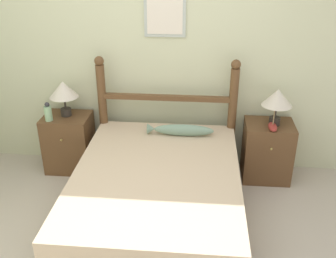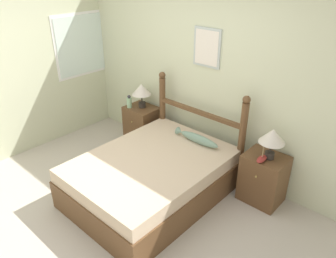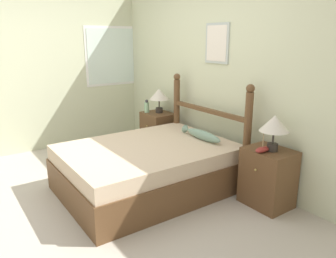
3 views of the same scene
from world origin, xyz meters
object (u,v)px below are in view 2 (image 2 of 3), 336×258
nightstand_left (142,125)px  nightstand_right (263,178)px  bottle (129,102)px  fish_pillow (197,138)px  model_boat (262,159)px  bed (152,177)px  table_lamp_left (142,90)px  table_lamp_right (272,137)px

nightstand_left → nightstand_right: same height
bottle → fish_pillow: bottle is taller
bottle → model_boat: bottle is taller
nightstand_left → bed: bearing=-38.6°
model_boat → fish_pillow: 0.90m
nightstand_right → fish_pillow: 0.96m
table_lamp_left → nightstand_right: bearing=-0.6°
bottle → model_boat: (2.26, -0.01, -0.06)m
bottle → model_boat: bearing=-0.1°
bed → bottle: size_ratio=9.61×
bed → table_lamp_right: bearing=37.3°
bed → table_lamp_right: 1.52m
bottle → fish_pillow: size_ratio=0.30×
bed → table_lamp_right: (1.10, 0.84, 0.64)m
table_lamp_left → bottle: size_ratio=1.87×
bottle → nightstand_left: bearing=41.5°
nightstand_right → table_lamp_right: (0.03, -0.01, 0.59)m
model_boat → fish_pillow: size_ratio=0.30×
nightstand_left → table_lamp_right: table_lamp_right is taller
bed → nightstand_right: nightstand_right is taller
table_lamp_right → fish_pillow: 1.00m
bed → model_boat: size_ratio=9.68×
nightstand_left → table_lamp_right: size_ratio=1.66×
bed → nightstand_right: 1.36m
nightstand_left → fish_pillow: 1.27m
nightstand_right → table_lamp_left: table_lamp_left is taller
table_lamp_right → fish_pillow: size_ratio=0.57×
bed → table_lamp_right: table_lamp_right is taller
table_lamp_right → model_boat: size_ratio=1.88×
bed → bottle: bearing=148.7°
fish_pillow → bottle: bearing=178.1°
nightstand_right → table_lamp_right: table_lamp_right is taller
bed → bottle: (-1.20, 0.73, 0.45)m
nightstand_right → fish_pillow: bearing=-169.6°
bottle → bed: bearing=-31.3°
bed → fish_pillow: (0.16, 0.68, 0.33)m
table_lamp_right → model_boat: bearing=-106.6°
bed → fish_pillow: 0.78m
nightstand_right → bed: bearing=-141.4°
bed → nightstand_left: size_ratio=3.09×
nightstand_left → nightstand_right: 2.12m
table_lamp_right → bottle: (-2.30, -0.11, -0.19)m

